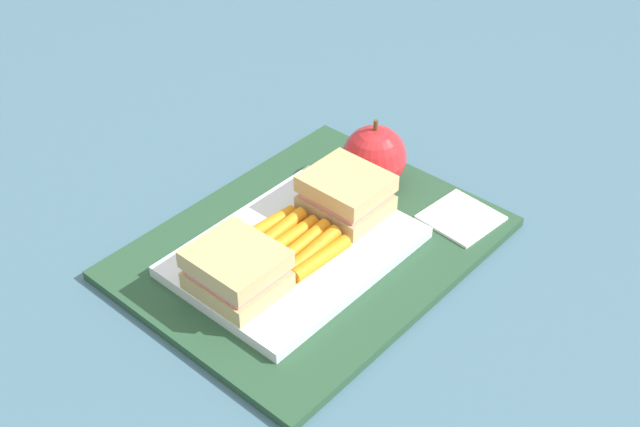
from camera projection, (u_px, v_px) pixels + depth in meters
The scene contains 8 objects.
ground_plane at pixel (312, 251), 0.84m from camera, with size 2.40×2.40×0.00m, color #42667A.
lunchbag_mat at pixel (312, 248), 0.84m from camera, with size 0.36×0.28×0.01m, color #284C33.
food_tray at pixel (295, 251), 0.82m from camera, with size 0.23×0.17×0.01m, color white.
sandwich_half_left at pixel (237, 270), 0.75m from camera, with size 0.07×0.08×0.04m.
sandwich_half_right at pixel (346, 194), 0.85m from camera, with size 0.07×0.08×0.04m.
carrot_sticks_bundle at pixel (294, 242), 0.81m from camera, with size 0.08×0.09×0.02m.
apple at pixel (374, 157), 0.90m from camera, with size 0.07×0.07×0.08m.
paper_napkin at pixel (461, 218), 0.87m from camera, with size 0.07×0.07×0.00m, color white.
Camera 1 is at (-0.47, -0.43, 0.55)m, focal length 46.21 mm.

